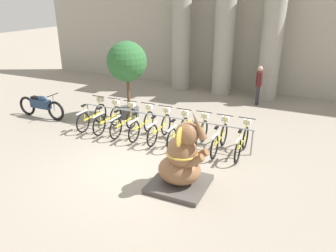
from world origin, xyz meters
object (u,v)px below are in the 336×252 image
object	(u,v)px
bicycle_6	(199,134)
elephant_statue	(182,162)
bicycle_8	(242,142)
bicycle_5	(179,131)
motorcycle	(41,105)
bicycle_1	(108,118)
bicycle_4	(160,128)
potted_tree	(127,65)
person_pedestrian	(259,82)
bicycle_0	(93,116)
bicycle_2	(124,122)
bicycle_3	(142,124)
bicycle_7	(220,138)

from	to	relation	value
bicycle_6	elephant_statue	bearing A→B (deg)	-80.84
bicycle_8	elephant_statue	size ratio (longest dim) A/B	0.84
bicycle_5	motorcycle	distance (m)	5.39
bicycle_1	bicycle_4	xyz separation A→B (m)	(1.89, -0.02, 0.00)
potted_tree	person_pedestrian	bearing A→B (deg)	40.35
bicycle_0	bicycle_4	size ratio (longest dim) A/B	1.00
bicycle_0	bicycle_1	distance (m)	0.63
bicycle_0	bicycle_5	bearing A→B (deg)	-0.72
bicycle_0	bicycle_2	distance (m)	1.26
bicycle_2	bicycle_3	xyz separation A→B (m)	(0.63, 0.03, 0.00)
bicycle_2	bicycle_5	bearing A→B (deg)	-0.58
bicycle_2	motorcycle	xyz separation A→B (m)	(-3.49, -0.02, 0.06)
bicycle_0	bicycle_1	xyz separation A→B (m)	(0.63, -0.00, 0.00)
person_pedestrian	bicycle_6	bearing A→B (deg)	-99.78
bicycle_1	bicycle_2	world-z (taller)	same
bicycle_0	bicycle_3	bearing A→B (deg)	0.27
bicycle_2	bicycle_7	distance (m)	3.16
bicycle_8	bicycle_6	bearing A→B (deg)	-179.94
bicycle_1	bicycle_3	world-z (taller)	same
bicycle_6	person_pedestrian	distance (m)	4.86
bicycle_1	elephant_statue	size ratio (longest dim) A/B	0.84
bicycle_0	elephant_statue	size ratio (longest dim) A/B	0.84
bicycle_7	elephant_statue	xyz separation A→B (m)	(-0.28, -2.18, 0.26)
bicycle_2	bicycle_1	bearing A→B (deg)	178.42
bicycle_4	person_pedestrian	world-z (taller)	person_pedestrian
bicycle_0	potted_tree	bearing A→B (deg)	65.60
bicycle_1	person_pedestrian	xyz separation A→B (m)	(3.98, 4.75, 0.54)
bicycle_4	elephant_statue	bearing A→B (deg)	-53.63
bicycle_0	bicycle_1	world-z (taller)	same
bicycle_5	person_pedestrian	size ratio (longest dim) A/B	1.03
bicycle_0	bicycle_5	world-z (taller)	same
bicycle_7	bicycle_4	bearing A→B (deg)	179.66
bicycle_3	motorcycle	world-z (taller)	bicycle_3
bicycle_0	bicycle_6	bearing A→B (deg)	-0.22
bicycle_7	bicycle_8	xyz separation A→B (m)	(0.63, 0.02, 0.00)
bicycle_5	potted_tree	xyz separation A→B (m)	(-2.54, 1.39, 1.52)
potted_tree	bicycle_6	bearing A→B (deg)	-23.28
bicycle_3	bicycle_8	xyz separation A→B (m)	(3.16, -0.02, 0.00)
elephant_statue	potted_tree	bearing A→B (deg)	134.71
bicycle_0	bicycle_3	xyz separation A→B (m)	(1.89, 0.01, 0.00)
elephant_statue	person_pedestrian	distance (m)	6.98
bicycle_3	bicycle_7	distance (m)	2.53
bicycle_5	elephant_statue	world-z (taller)	elephant_statue
bicycle_6	motorcycle	world-z (taller)	bicycle_6
bicycle_2	motorcycle	distance (m)	3.49
bicycle_3	potted_tree	xyz separation A→B (m)	(-1.28, 1.34, 1.52)
bicycle_3	elephant_statue	size ratio (longest dim) A/B	0.84
bicycle_2	bicycle_3	world-z (taller)	same
bicycle_0	bicycle_5	xyz separation A→B (m)	(3.16, -0.04, 0.00)
elephant_statue	motorcycle	world-z (taller)	elephant_statue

